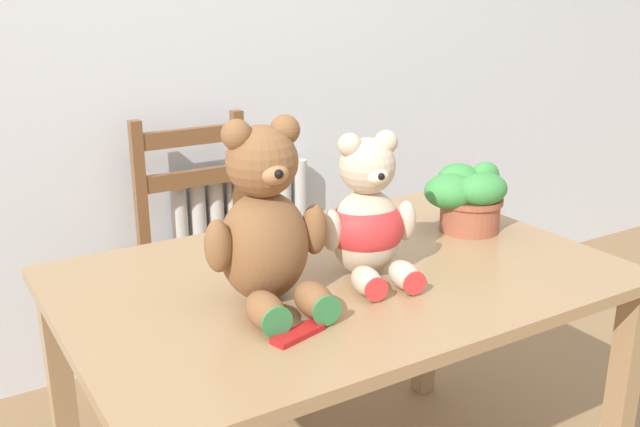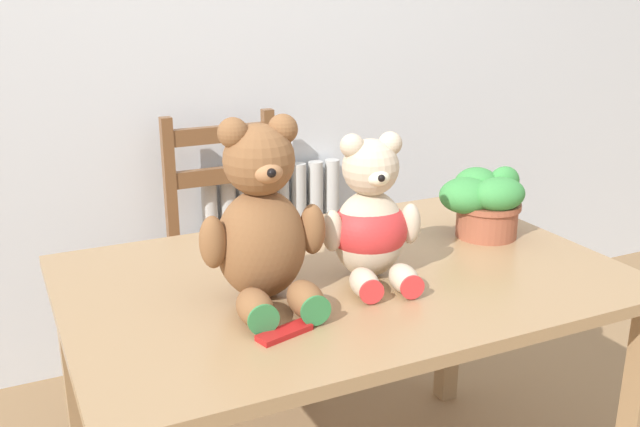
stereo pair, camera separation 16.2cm
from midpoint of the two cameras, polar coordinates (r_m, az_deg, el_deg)
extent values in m
cube|color=silver|center=(2.68, -7.83, 15.31)|extent=(8.00, 0.04, 2.60)
cylinder|color=beige|center=(2.81, -6.96, -4.14)|extent=(0.06, 0.06, 0.73)
cylinder|color=beige|center=(2.83, -5.54, -3.90)|extent=(0.06, 0.06, 0.73)
cylinder|color=beige|center=(2.85, -4.13, -3.67)|extent=(0.06, 0.06, 0.73)
cylinder|color=beige|center=(2.88, -2.75, -3.44)|extent=(0.06, 0.06, 0.73)
cylinder|color=beige|center=(2.90, -1.40, -3.22)|extent=(0.06, 0.06, 0.73)
cylinder|color=beige|center=(2.93, -0.07, -2.99)|extent=(0.06, 0.06, 0.73)
cylinder|color=beige|center=(2.96, 1.23, -2.77)|extent=(0.06, 0.06, 0.73)
cylinder|color=beige|center=(3.00, 2.50, -2.55)|extent=(0.06, 0.06, 0.73)
cube|color=beige|center=(3.03, -2.00, -9.45)|extent=(0.59, 0.10, 0.04)
cube|color=#9E7A51|center=(1.76, 4.61, -5.25)|extent=(1.34, 0.88, 0.03)
cube|color=#9E7A51|center=(2.09, -16.74, -13.42)|extent=(0.06, 0.06, 0.71)
cube|color=#9E7A51|center=(2.53, 12.21, -7.29)|extent=(0.06, 0.06, 0.71)
cube|color=brown|center=(2.56, -4.50, -4.47)|extent=(0.42, 0.44, 0.03)
cube|color=brown|center=(2.56, 1.31, -10.07)|extent=(0.04, 0.04, 0.43)
cube|color=brown|center=(2.43, -6.90, -11.81)|extent=(0.04, 0.04, 0.43)
cube|color=brown|center=(2.78, -2.35, -1.59)|extent=(0.04, 0.04, 0.97)
cube|color=brown|center=(2.67, -9.89, -2.75)|extent=(0.04, 0.04, 0.97)
cube|color=brown|center=(2.61, -6.33, 6.30)|extent=(0.34, 0.03, 0.06)
cube|color=brown|center=(2.64, -6.22, 3.03)|extent=(0.34, 0.03, 0.06)
ellipsoid|color=brown|center=(1.58, -1.80, -2.50)|extent=(0.21, 0.19, 0.25)
sphere|color=brown|center=(1.52, -1.87, 4.28)|extent=(0.16, 0.16, 0.16)
sphere|color=brown|center=(1.53, 0.05, 6.74)|extent=(0.07, 0.07, 0.07)
sphere|color=brown|center=(1.49, -3.89, 6.42)|extent=(0.07, 0.07, 0.07)
ellipsoid|color=#B2794C|center=(1.47, -1.09, 3.33)|extent=(0.07, 0.06, 0.05)
sphere|color=black|center=(1.45, -0.70, 3.22)|extent=(0.02, 0.02, 0.02)
ellipsoid|color=brown|center=(1.59, 2.30, -1.31)|extent=(0.06, 0.06, 0.12)
ellipsoid|color=brown|center=(1.52, -5.57, -2.36)|extent=(0.06, 0.06, 0.12)
ellipsoid|color=brown|center=(1.52, 1.91, -6.94)|extent=(0.08, 0.13, 0.07)
cylinder|color=#337F42|center=(1.47, 2.85, -7.85)|extent=(0.07, 0.01, 0.07)
ellipsoid|color=brown|center=(1.49, -2.10, -7.61)|extent=(0.08, 0.13, 0.07)
cylinder|color=#337F42|center=(1.43, -1.28, -8.58)|extent=(0.07, 0.01, 0.07)
ellipsoid|color=beige|center=(1.71, 6.67, -1.68)|extent=(0.20, 0.18, 0.21)
sphere|color=beige|center=(1.66, 6.87, 3.65)|extent=(0.13, 0.13, 0.13)
sphere|color=beige|center=(1.67, 8.44, 5.53)|extent=(0.06, 0.06, 0.06)
sphere|color=beige|center=(1.63, 5.41, 5.38)|extent=(0.06, 0.06, 0.06)
ellipsoid|color=white|center=(1.62, 7.52, 2.88)|extent=(0.06, 0.06, 0.04)
sphere|color=black|center=(1.60, 7.85, 2.78)|extent=(0.02, 0.02, 0.02)
ellipsoid|color=beige|center=(1.72, 9.92, -0.85)|extent=(0.06, 0.06, 0.10)
ellipsoid|color=beige|center=(1.65, 3.80, -1.44)|extent=(0.06, 0.06, 0.10)
ellipsoid|color=beige|center=(1.66, 9.53, -5.22)|extent=(0.08, 0.12, 0.06)
cylinder|color=red|center=(1.62, 10.29, -5.90)|extent=(0.06, 0.02, 0.06)
ellipsoid|color=beige|center=(1.62, 6.45, -5.61)|extent=(0.08, 0.12, 0.06)
cylinder|color=red|center=(1.58, 7.13, -6.32)|extent=(0.06, 0.02, 0.06)
ellipsoid|color=red|center=(1.71, 6.68, -1.34)|extent=(0.21, 0.19, 0.15)
cylinder|color=#9E5138|center=(2.06, 15.42, -0.47)|extent=(0.17, 0.17, 0.10)
cylinder|color=#9E5138|center=(2.05, 15.52, 0.62)|extent=(0.18, 0.18, 0.02)
ellipsoid|color=#3D8E42|center=(2.08, 16.71, 2.45)|extent=(0.09, 0.07, 0.09)
ellipsoid|color=#3D8E42|center=(2.06, 14.64, 2.16)|extent=(0.13, 0.13, 0.10)
ellipsoid|color=#3D8E42|center=(2.01, 13.97, 1.39)|extent=(0.16, 0.14, 0.10)
ellipsoid|color=#3D8E42|center=(2.00, 16.40, 1.46)|extent=(0.15, 0.12, 0.09)
cube|color=red|center=(1.45, 0.36, -9.58)|extent=(0.13, 0.07, 0.01)
camera|label=1|loc=(0.08, -87.14, 0.93)|focal=40.00mm
camera|label=2|loc=(0.08, 92.86, -0.93)|focal=40.00mm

